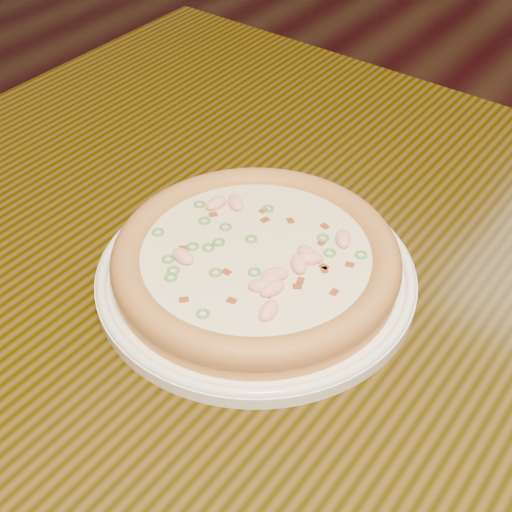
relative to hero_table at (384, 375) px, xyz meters
The scene contains 3 objects.
hero_table is the anchor object (origin of this frame).
plate 0.17m from the hero_table, 157.38° to the right, with size 0.29×0.29×0.02m.
pizza 0.18m from the hero_table, 157.33° to the right, with size 0.26×0.26×0.03m.
Camera 1 is at (-0.16, -1.14, 1.20)m, focal length 50.00 mm.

